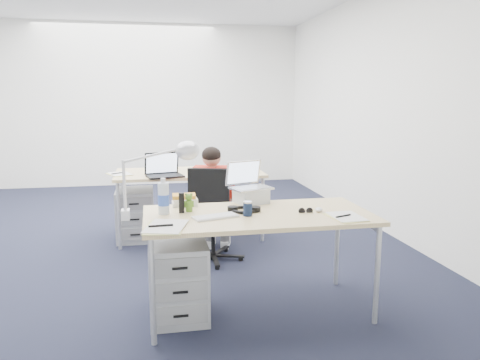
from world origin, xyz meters
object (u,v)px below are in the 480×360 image
Objects in this scene: can_koozie at (248,209)px; desk_far at (189,176)px; drawer_pedestal_near at (178,279)px; headphones at (244,209)px; wireless_keyboard at (215,217)px; office_chair at (212,234)px; silver_laptop at (251,183)px; bear_figurine at (189,202)px; cordless_phone at (182,203)px; desk_near at (258,220)px; seated_person at (214,201)px; dark_laptop at (165,164)px; computer_mouse at (319,210)px; far_cup at (250,165)px; drawer_pedestal_far at (135,214)px; water_bottle at (164,196)px; sunglasses at (306,211)px; book_stack at (185,200)px; desk_lamp at (149,179)px.

desk_far is at bearing 96.66° from can_koozie.
headphones is (0.48, 0.05, 0.47)m from drawer_pedestal_near.
office_chair is at bearing 66.85° from wireless_keyboard.
headphones is (-0.11, -0.27, -0.14)m from silver_laptop.
bear_figurine is 0.06m from cordless_phone.
seated_person reaches higher than desk_near.
wireless_keyboard is 0.85× the size of dark_laptop.
can_koozie is at bearing -74.94° from headphones.
computer_mouse is 0.57× the size of cordless_phone.
wireless_keyboard is 2.91× the size of far_cup.
desk_near is 0.56m from cordless_phone.
wireless_keyboard is 0.23m from can_koozie.
can_koozie is 0.98× the size of far_cup.
drawer_pedestal_far is 1.95m from bear_figurine.
dark_laptop is at bearing 106.47° from can_koozie.
can_koozie is at bearing -155.07° from computer_mouse.
bear_figurine is (-0.15, -1.82, 0.11)m from desk_far.
computer_mouse is 0.53m from can_koozie.
drawer_pedestal_near is 0.59m from water_bottle.
desk_near is 15.64× the size of can_koozie.
computer_mouse reaches higher than sunglasses.
office_chair is 6.36× the size of cordless_phone.
computer_mouse is at bearing -55.76° from drawer_pedestal_far.
computer_mouse is 0.94m from bear_figurine.
can_koozie is at bearing -102.47° from far_cup.
book_stack is at bearing 96.64° from wireless_keyboard.
bear_figurine is 0.84m from sunglasses.
headphones is 0.40m from bear_figurine.
bear_figurine is at bearing -114.50° from far_cup.
cordless_phone is at bearing -171.34° from headphones.
can_koozie is (-0.53, -0.02, 0.04)m from computer_mouse.
desk_far is 2.94× the size of desk_lamp.
headphones is 0.94× the size of water_bottle.
book_stack is 1.86m from far_cup.
sunglasses is at bearing -53.65° from seated_person.
wireless_keyboard is at bearing -34.14° from cordless_phone.
far_cup is (0.55, 0.89, 0.52)m from office_chair.
office_chair is at bearing -66.38° from dark_laptop.
desk_lamp is at bearing -175.18° from drawer_pedestal_near.
headphones reaches higher than wireless_keyboard.
far_cup is at bearing 2.10° from desk_far.
seated_person is 1.21m from headphones.
office_chair is at bearing 109.99° from headphones.
far_cup is at bearing 91.39° from headphones.
office_chair is 8.94× the size of can_koozie.
desk_near is 0.45m from computer_mouse.
drawer_pedestal_far is (-0.74, 0.86, 0.02)m from office_chair.
drawer_pedestal_far is at bearing 100.21° from drawer_pedestal_near.
silver_laptop is at bearing 18.72° from water_bottle.
sunglasses is (0.81, -0.19, -0.06)m from bear_figurine.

